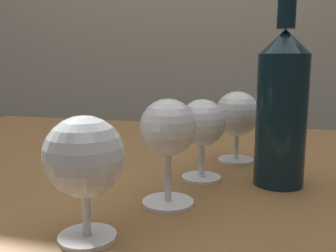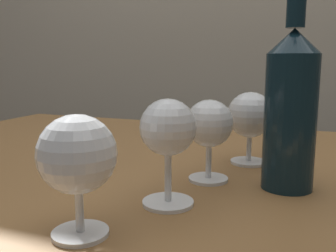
% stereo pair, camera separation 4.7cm
% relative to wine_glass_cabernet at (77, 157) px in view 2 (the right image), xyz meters
% --- Properties ---
extents(dining_table, '(1.29, 0.87, 0.74)m').
position_rel_wine_glass_cabernet_xyz_m(dining_table, '(-0.04, 0.32, -0.18)').
color(dining_table, brown).
rests_on(dining_table, ground_plane).
extents(wine_glass_cabernet, '(0.08, 0.08, 0.13)m').
position_rel_wine_glass_cabernet_xyz_m(wine_glass_cabernet, '(0.00, 0.00, 0.00)').
color(wine_glass_cabernet, white).
rests_on(wine_glass_cabernet, dining_table).
extents(wine_glass_amber, '(0.07, 0.07, 0.14)m').
position_rel_wine_glass_cabernet_xyz_m(wine_glass_amber, '(0.06, 0.12, 0.01)').
color(wine_glass_amber, white).
rests_on(wine_glass_amber, dining_table).
extents(wine_glass_rose, '(0.07, 0.07, 0.13)m').
position_rel_wine_glass_cabernet_xyz_m(wine_glass_rose, '(0.08, 0.23, -0.00)').
color(wine_glass_rose, white).
rests_on(wine_glass_rose, dining_table).
extents(wine_glass_chardonnay, '(0.08, 0.08, 0.13)m').
position_rel_wine_glass_cabernet_xyz_m(wine_glass_chardonnay, '(0.12, 0.36, -0.00)').
color(wine_glass_chardonnay, white).
rests_on(wine_glass_chardonnay, dining_table).
extents(wine_bottle, '(0.07, 0.07, 0.31)m').
position_rel_wine_glass_cabernet_xyz_m(wine_bottle, '(0.20, 0.24, 0.03)').
color(wine_bottle, '#0F232D').
rests_on(wine_bottle, dining_table).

